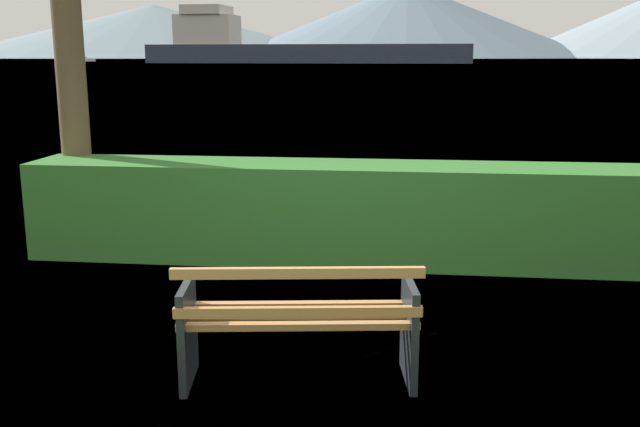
# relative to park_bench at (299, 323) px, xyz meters

# --- Properties ---
(ground_plane) EXTENTS (1400.00, 1400.00, 0.00)m
(ground_plane) POSITION_rel_park_bench_xyz_m (-0.01, 0.06, -0.42)
(ground_plane) COLOR #4C6B33
(water_surface) EXTENTS (620.00, 620.00, 0.00)m
(water_surface) POSITION_rel_park_bench_xyz_m (-0.01, 308.80, -0.42)
(water_surface) COLOR slate
(water_surface) RESTS_ON ground_plane
(park_bench) EXTENTS (1.59, 0.77, 0.87)m
(park_bench) POSITION_rel_park_bench_xyz_m (0.00, 0.00, 0.00)
(park_bench) COLOR #A0703F
(park_bench) RESTS_ON ground_plane
(hedge_row) EXTENTS (6.50, 0.86, 1.02)m
(hedge_row) POSITION_rel_park_bench_xyz_m (-0.01, 2.96, 0.09)
(hedge_row) COLOR #2D6B28
(hedge_row) RESTS_ON ground_plane
(cargo_ship_large) EXTENTS (87.37, 18.59, 15.17)m
(cargo_ship_large) POSITION_rel_park_bench_xyz_m (-32.64, 191.32, 3.82)
(cargo_ship_large) COLOR #2D384C
(cargo_ship_large) RESTS_ON water_surface
(fishing_boat_near) EXTENTS (8.30, 4.37, 1.54)m
(fishing_boat_near) POSITION_rel_park_bench_xyz_m (-108.99, 234.47, 0.12)
(fishing_boat_near) COLOR silver
(fishing_boat_near) RESTS_ON water_surface
(distant_hills) EXTENTS (761.48, 334.62, 67.23)m
(distant_hills) POSITION_rel_park_bench_xyz_m (29.38, 590.88, 28.07)
(distant_hills) COLOR slate
(distant_hills) RESTS_ON ground_plane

